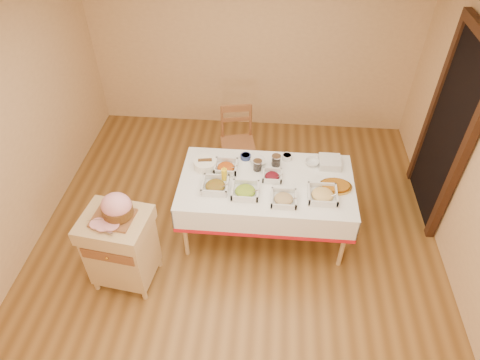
{
  "coord_description": "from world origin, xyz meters",
  "views": [
    {
      "loc": [
        0.31,
        -3.03,
        3.73
      ],
      "look_at": [
        0.03,
        0.2,
        0.84
      ],
      "focal_mm": 32.0,
      "sensor_mm": 36.0,
      "label": 1
    }
  ],
  "objects_px": {
    "butcher_cart": "(121,246)",
    "bread_basket": "(205,164)",
    "plate_stack": "(330,162)",
    "brass_platter": "(335,186)",
    "dining_chair": "(238,142)",
    "mustard_bottle": "(224,174)",
    "preserve_jar_left": "(258,166)",
    "preserve_jar_right": "(276,161)",
    "ham_on_board": "(116,208)",
    "dining_table": "(266,192)"
  },
  "relations": [
    {
      "from": "dining_chair",
      "to": "brass_platter",
      "type": "relative_size",
      "value": 2.77
    },
    {
      "from": "mustard_bottle",
      "to": "brass_platter",
      "type": "xyz_separation_m",
      "value": [
        1.15,
        -0.01,
        -0.06
      ]
    },
    {
      "from": "dining_table",
      "to": "dining_chair",
      "type": "bearing_deg",
      "value": 111.1
    },
    {
      "from": "mustard_bottle",
      "to": "bread_basket",
      "type": "bearing_deg",
      "value": 139.75
    },
    {
      "from": "brass_platter",
      "to": "dining_chair",
      "type": "bearing_deg",
      "value": 135.81
    },
    {
      "from": "dining_chair",
      "to": "preserve_jar_left",
      "type": "distance_m",
      "value": 0.97
    },
    {
      "from": "preserve_jar_left",
      "to": "mustard_bottle",
      "type": "relative_size",
      "value": 0.65
    },
    {
      "from": "ham_on_board",
      "to": "plate_stack",
      "type": "distance_m",
      "value": 2.27
    },
    {
      "from": "preserve_jar_left",
      "to": "preserve_jar_right",
      "type": "height_order",
      "value": "preserve_jar_right"
    },
    {
      "from": "bread_basket",
      "to": "plate_stack",
      "type": "bearing_deg",
      "value": 6.55
    },
    {
      "from": "preserve_jar_left",
      "to": "brass_platter",
      "type": "height_order",
      "value": "preserve_jar_left"
    },
    {
      "from": "dining_chair",
      "to": "preserve_jar_left",
      "type": "relative_size",
      "value": 7.65
    },
    {
      "from": "dining_table",
      "to": "dining_chair",
      "type": "xyz_separation_m",
      "value": [
        -0.4,
        1.03,
        -0.12
      ]
    },
    {
      "from": "ham_on_board",
      "to": "bread_basket",
      "type": "bearing_deg",
      "value": 53.59
    },
    {
      "from": "dining_table",
      "to": "mustard_bottle",
      "type": "bearing_deg",
      "value": -176.5
    },
    {
      "from": "dining_chair",
      "to": "mustard_bottle",
      "type": "bearing_deg",
      "value": -92.23
    },
    {
      "from": "ham_on_board",
      "to": "brass_platter",
      "type": "xyz_separation_m",
      "value": [
        2.04,
        0.7,
        -0.21
      ]
    },
    {
      "from": "bread_basket",
      "to": "ham_on_board",
      "type": "bearing_deg",
      "value": -126.41
    },
    {
      "from": "ham_on_board",
      "to": "brass_platter",
      "type": "height_order",
      "value": "ham_on_board"
    },
    {
      "from": "ham_on_board",
      "to": "plate_stack",
      "type": "bearing_deg",
      "value": 27.83
    },
    {
      "from": "dining_chair",
      "to": "bread_basket",
      "type": "distance_m",
      "value": 0.97
    },
    {
      "from": "ham_on_board",
      "to": "mustard_bottle",
      "type": "xyz_separation_m",
      "value": [
        0.89,
        0.71,
        -0.14
      ]
    },
    {
      "from": "brass_platter",
      "to": "bread_basket",
      "type": "bearing_deg",
      "value": 171.49
    },
    {
      "from": "butcher_cart",
      "to": "dining_chair",
      "type": "relative_size",
      "value": 0.94
    },
    {
      "from": "mustard_bottle",
      "to": "dining_chair",
      "type": "bearing_deg",
      "value": 87.77
    },
    {
      "from": "dining_table",
      "to": "bread_basket",
      "type": "relative_size",
      "value": 7.39
    },
    {
      "from": "dining_table",
      "to": "butcher_cart",
      "type": "xyz_separation_m",
      "value": [
        -1.37,
        -0.77,
        -0.1
      ]
    },
    {
      "from": "dining_table",
      "to": "bread_basket",
      "type": "height_order",
      "value": "bread_basket"
    },
    {
      "from": "dining_table",
      "to": "preserve_jar_left",
      "type": "relative_size",
      "value": 14.94
    },
    {
      "from": "preserve_jar_left",
      "to": "plate_stack",
      "type": "xyz_separation_m",
      "value": [
        0.77,
        0.14,
        -0.01
      ]
    },
    {
      "from": "dining_chair",
      "to": "plate_stack",
      "type": "relative_size",
      "value": 4.08
    },
    {
      "from": "ham_on_board",
      "to": "preserve_jar_right",
      "type": "xyz_separation_m",
      "value": [
        1.42,
        1.01,
        -0.17
      ]
    },
    {
      "from": "butcher_cart",
      "to": "bread_basket",
      "type": "bearing_deg",
      "value": 52.93
    },
    {
      "from": "preserve_jar_left",
      "to": "plate_stack",
      "type": "height_order",
      "value": "preserve_jar_left"
    },
    {
      "from": "dining_chair",
      "to": "bread_basket",
      "type": "xyz_separation_m",
      "value": [
        -0.27,
        -0.87,
        0.33
      ]
    },
    {
      "from": "preserve_jar_left",
      "to": "mustard_bottle",
      "type": "xyz_separation_m",
      "value": [
        -0.33,
        -0.2,
        0.03
      ]
    },
    {
      "from": "dining_table",
      "to": "preserve_jar_right",
      "type": "bearing_deg",
      "value": 71.5
    },
    {
      "from": "preserve_jar_right",
      "to": "plate_stack",
      "type": "bearing_deg",
      "value": 5.03
    },
    {
      "from": "preserve_jar_right",
      "to": "mustard_bottle",
      "type": "bearing_deg",
      "value": -150.92
    },
    {
      "from": "plate_stack",
      "to": "brass_platter",
      "type": "relative_size",
      "value": 0.68
    },
    {
      "from": "mustard_bottle",
      "to": "plate_stack",
      "type": "relative_size",
      "value": 0.82
    },
    {
      "from": "plate_stack",
      "to": "butcher_cart",
      "type": "bearing_deg",
      "value": -151.95
    },
    {
      "from": "butcher_cart",
      "to": "brass_platter",
      "type": "distance_m",
      "value": 2.22
    },
    {
      "from": "plate_stack",
      "to": "brass_platter",
      "type": "bearing_deg",
      "value": -84.0
    },
    {
      "from": "butcher_cart",
      "to": "dining_chair",
      "type": "height_order",
      "value": "dining_chair"
    },
    {
      "from": "dining_table",
      "to": "ham_on_board",
      "type": "distance_m",
      "value": 1.57
    },
    {
      "from": "dining_chair",
      "to": "plate_stack",
      "type": "bearing_deg",
      "value": -33.84
    },
    {
      "from": "bread_basket",
      "to": "preserve_jar_left",
      "type": "bearing_deg",
      "value": 1.13
    },
    {
      "from": "butcher_cart",
      "to": "bread_basket",
      "type": "height_order",
      "value": "butcher_cart"
    },
    {
      "from": "dining_chair",
      "to": "dining_table",
      "type": "bearing_deg",
      "value": -68.9
    }
  ]
}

